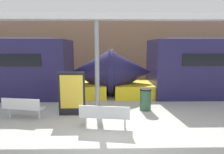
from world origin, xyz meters
name	(u,v)px	position (x,y,z in m)	size (l,w,h in m)	color
ground_plane	(115,136)	(0.00, 0.00, 0.00)	(60.00, 60.00, 0.00)	#B2AFA8
station_wall	(110,50)	(0.00, 10.81, 2.50)	(56.00, 0.20, 5.00)	#937051
bench_near	(105,115)	(-0.31, 0.59, 0.48)	(1.73, 0.67, 0.81)	silver
bench_far	(23,106)	(-3.46, 1.60, 0.48)	(1.62, 0.74, 0.81)	silver
trash_bin	(145,99)	(1.42, 2.54, 0.47)	(0.50, 0.50, 0.94)	#2D5138
poster_board	(72,94)	(-1.64, 1.93, 0.89)	(1.05, 0.07, 1.76)	black
support_column_near	(97,65)	(-0.69, 3.04, 1.93)	(0.20, 0.20, 3.86)	gray
canopy_beam	(96,17)	(-0.69, 3.04, 4.00)	(28.00, 0.60, 0.28)	silver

